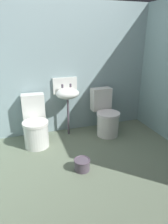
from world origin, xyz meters
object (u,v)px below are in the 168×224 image
(toilet_right, at_px, (106,116))
(bucket, at_px, (82,164))
(sink, at_px, (67,93))
(toilet_left, at_px, (35,125))

(toilet_right, bearing_deg, bucket, 47.88)
(sink, bearing_deg, toilet_right, -16.30)
(toilet_right, bearing_deg, sink, -19.28)
(toilet_left, height_order, sink, sink)
(toilet_right, height_order, bucket, toilet_right)
(toilet_left, relative_size, sink, 0.79)
(toilet_left, distance_m, sink, 0.75)
(toilet_right, height_order, sink, sink)
(toilet_left, height_order, bucket, toilet_left)
(toilet_left, xyz_separation_m, toilet_right, (1.22, 0.00, 0.00))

